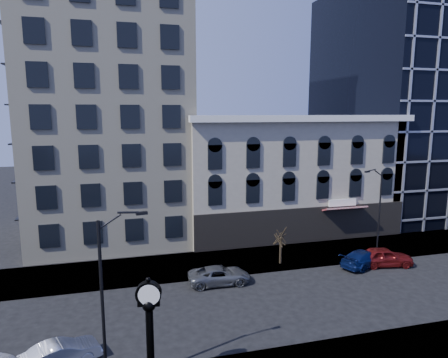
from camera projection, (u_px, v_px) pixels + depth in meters
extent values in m
plane|color=black|center=(210.00, 311.00, 25.90)|extent=(160.00, 160.00, 0.00)
cube|color=#9B978D|center=(189.00, 265.00, 33.52)|extent=(160.00, 6.00, 0.12)
cube|color=beige|center=(107.00, 48.00, 39.35)|extent=(15.00, 15.00, 38.00)
cube|color=#AFA790|center=(285.00, 175.00, 43.18)|extent=(22.00, 10.00, 12.00)
cube|color=white|center=(309.00, 118.00, 37.20)|extent=(22.60, 0.80, 0.60)
cube|color=black|center=(304.00, 226.00, 39.07)|extent=(22.00, 0.30, 3.60)
cube|color=maroon|center=(345.00, 209.00, 39.29)|extent=(4.50, 1.18, 0.55)
cube|color=black|center=(414.00, 102.00, 51.66)|extent=(20.00, 20.00, 28.00)
cylinder|color=black|center=(150.00, 340.00, 18.31)|extent=(0.36, 0.36, 3.23)
sphere|color=black|center=(149.00, 305.00, 18.02)|extent=(0.62, 0.62, 0.62)
cube|color=black|center=(149.00, 303.00, 18.00)|extent=(1.03, 0.45, 0.28)
cylinder|color=black|center=(149.00, 293.00, 17.93)|extent=(1.21, 0.59, 1.16)
cylinder|color=white|center=(149.00, 295.00, 17.75)|extent=(0.96, 0.22, 0.98)
cylinder|color=white|center=(148.00, 292.00, 18.11)|extent=(0.96, 0.22, 0.98)
sphere|color=black|center=(148.00, 279.00, 17.82)|extent=(0.22, 0.22, 0.22)
cylinder|color=black|center=(103.00, 307.00, 17.91)|extent=(0.15, 0.15, 8.04)
cube|color=black|center=(139.00, 213.00, 17.90)|extent=(0.54, 0.28, 0.13)
cylinder|color=black|center=(379.00, 214.00, 35.19)|extent=(0.14, 0.14, 7.58)
cylinder|color=black|center=(377.00, 253.00, 35.79)|extent=(0.32, 0.32, 0.35)
cube|color=black|center=(369.00, 171.00, 33.70)|extent=(0.52, 0.32, 0.12)
cylinder|color=#2E2417|center=(281.00, 250.00, 33.68)|extent=(0.21, 0.21, 2.26)
imported|color=silver|center=(61.00, 354.00, 20.30)|extent=(4.12, 2.68, 1.28)
imported|color=#595B60|center=(219.00, 275.00, 30.02)|extent=(4.75, 2.30, 1.30)
imported|color=#0C194C|center=(364.00, 258.00, 33.42)|extent=(5.12, 3.60, 1.38)
imported|color=maroon|center=(384.00, 257.00, 33.50)|extent=(4.89, 2.69, 1.58)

